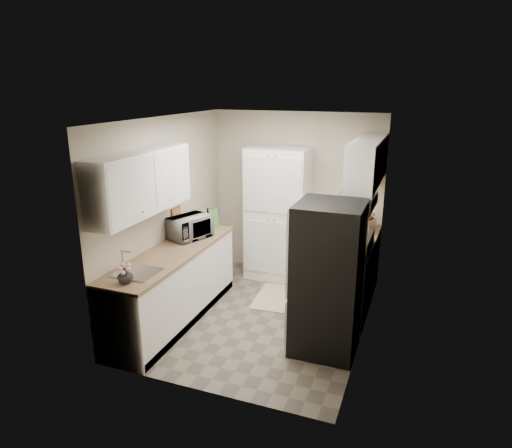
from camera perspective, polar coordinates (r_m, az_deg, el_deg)
name	(u,v)px	position (r m, az deg, el deg)	size (l,w,h in m)	color
ground	(260,316)	(6.02, 0.45, -11.46)	(3.20, 3.20, 0.00)	#665B4C
room_shell	(258,194)	(5.43, 0.28, 3.77)	(2.64, 3.24, 2.52)	beige
pantry_cabinet	(277,214)	(6.86, 2.70, 1.20)	(0.90, 0.55, 2.00)	white
base_cabinet_left	(174,287)	(5.86, -10.22, -7.76)	(0.60, 2.30, 0.88)	white
countertop_left	(172,253)	(5.69, -10.47, -3.55)	(0.63, 2.33, 0.04)	#846647
base_cabinet_right	(354,263)	(6.67, 12.09, -4.73)	(0.60, 0.80, 0.88)	white
countertop_right	(356,232)	(6.52, 12.34, -0.97)	(0.63, 0.83, 0.04)	#846647
electric_range	(342,282)	(5.93, 10.74, -7.11)	(0.71, 0.78, 1.13)	#B7B7BC
refrigerator	(328,279)	(5.06, 8.95, -6.76)	(0.70, 0.72, 1.70)	#B7B7BC
microwave	(190,227)	(6.08, -8.26, -0.40)	(0.54, 0.36, 0.30)	#A2A3A7
wine_bottle	(208,220)	(6.39, -6.01, 0.52)	(0.07, 0.07, 0.29)	black
flower_vase	(125,275)	(4.89, -16.04, -6.19)	(0.16, 0.16, 0.17)	white
cutting_board	(213,219)	(6.48, -5.39, 0.65)	(0.02, 0.21, 0.26)	#448131
toaster_oven	(364,224)	(6.52, 13.35, 0.03)	(0.26, 0.33, 0.19)	silver
fruit_basket	(366,215)	(6.45, 13.63, 1.15)	(0.23, 0.23, 0.10)	orange
kitchen_mat	(275,297)	(6.50, 2.42, -9.15)	(0.53, 0.84, 0.01)	#CDB98A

